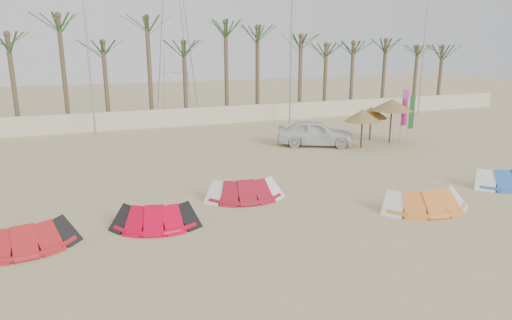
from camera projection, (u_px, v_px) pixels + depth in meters
name	position (u px, v px, depth m)	size (l,w,h in m)	color
ground	(325.00, 248.00, 13.88)	(120.00, 120.00, 0.00)	tan
boundary_wall	(180.00, 117.00, 33.64)	(60.00, 0.30, 1.30)	beige
palm_line	(181.00, 36.00, 33.76)	(52.00, 4.00, 7.70)	brown
lamp_b	(88.00, 47.00, 28.50)	(1.25, 0.14, 11.00)	#A5A8AD
lamp_c	(292.00, 46.00, 33.27)	(1.25, 0.14, 11.00)	#A5A8AD
lamp_d	(425.00, 45.00, 37.35)	(1.25, 0.14, 11.00)	#A5A8AD
pylon	(178.00, 114.00, 39.58)	(3.00, 3.00, 14.00)	#A5A8AD
kite_red_left	(25.00, 234.00, 13.86)	(3.24, 1.92, 0.90)	red
kite_red_mid	(154.00, 214.00, 15.47)	(3.15, 2.10, 0.90)	red
kite_red_right	(242.00, 188.00, 18.24)	(3.20, 1.85, 0.90)	#A31526
kite_orange	(421.00, 198.00, 17.07)	(3.48, 1.90, 0.90)	orange
kite_blue	(506.00, 175.00, 19.93)	(3.61, 1.76, 0.90)	blue
parasol_left	(363.00, 115.00, 26.44)	(2.08, 2.08, 2.27)	#4C331E
parasol_mid	(392.00, 105.00, 27.67)	(2.55, 2.55, 2.70)	#4C331E
parasol_right	(371.00, 112.00, 28.67)	(2.07, 2.07, 2.10)	#4C331E
flag_pink	(404.00, 109.00, 28.08)	(0.45, 0.04, 3.44)	#A5A8AD
flag_green	(411.00, 114.00, 27.61)	(0.45, 0.07, 3.10)	#A5A8AD
car	(315.00, 133.00, 27.30)	(1.82, 4.53, 1.54)	silver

